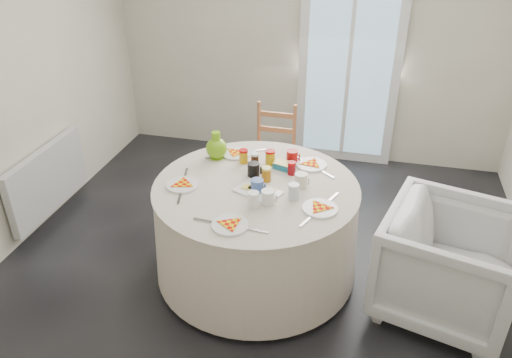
% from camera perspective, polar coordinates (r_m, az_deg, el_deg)
% --- Properties ---
extents(floor, '(4.00, 4.00, 0.00)m').
position_cam_1_polar(floor, '(3.91, 0.99, -9.73)').
color(floor, black).
rests_on(floor, ground).
extents(wall_back, '(4.00, 0.02, 2.60)m').
position_cam_1_polar(wall_back, '(5.13, 6.34, 16.23)').
color(wall_back, '#BCB5A3').
rests_on(wall_back, floor).
extents(glass_door, '(1.00, 0.08, 2.10)m').
position_cam_1_polar(glass_door, '(5.11, 10.66, 12.95)').
color(glass_door, silver).
rests_on(glass_door, floor).
extents(radiator, '(0.07, 1.00, 0.55)m').
position_cam_1_polar(radiator, '(4.59, -22.69, -0.05)').
color(radiator, silver).
rests_on(radiator, floor).
extents(table, '(1.46, 1.46, 0.74)m').
position_cam_1_polar(table, '(3.63, 0.00, -5.84)').
color(table, beige).
rests_on(table, floor).
extents(wooden_chair, '(0.39, 0.37, 0.87)m').
position_cam_1_polar(wooden_chair, '(4.53, 1.90, 3.32)').
color(wooden_chair, '#B65F3B').
rests_on(wooden_chair, floor).
extents(armchair, '(0.95, 0.99, 0.84)m').
position_cam_1_polar(armchair, '(3.53, 21.19, -9.03)').
color(armchair, silver).
rests_on(armchair, floor).
extents(place_settings, '(1.58, 1.58, 0.02)m').
position_cam_1_polar(place_settings, '(3.41, 0.00, -0.44)').
color(place_settings, white).
rests_on(place_settings, table).
extents(jar_cluster, '(0.47, 0.30, 0.13)m').
position_cam_1_polar(jar_cluster, '(3.61, 1.14, 2.29)').
color(jar_cluster, '#B04A10').
rests_on(jar_cluster, table).
extents(butter_tub, '(0.15, 0.12, 0.05)m').
position_cam_1_polar(butter_tub, '(3.63, 3.10, 1.76)').
color(butter_tub, '#14698C').
rests_on(butter_tub, table).
extents(green_pitcher, '(0.19, 0.19, 0.21)m').
position_cam_1_polar(green_pitcher, '(3.75, -4.56, 4.12)').
color(green_pitcher, '#68A911').
rests_on(green_pitcher, table).
extents(cheese_platter, '(0.35, 0.30, 0.04)m').
position_cam_1_polar(cheese_platter, '(3.34, 0.21, -1.14)').
color(cheese_platter, white).
rests_on(cheese_platter, table).
extents(mugs_glasses, '(0.75, 0.75, 0.12)m').
position_cam_1_polar(mugs_glasses, '(3.38, 2.18, 0.03)').
color(mugs_glasses, gray).
rests_on(mugs_glasses, table).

